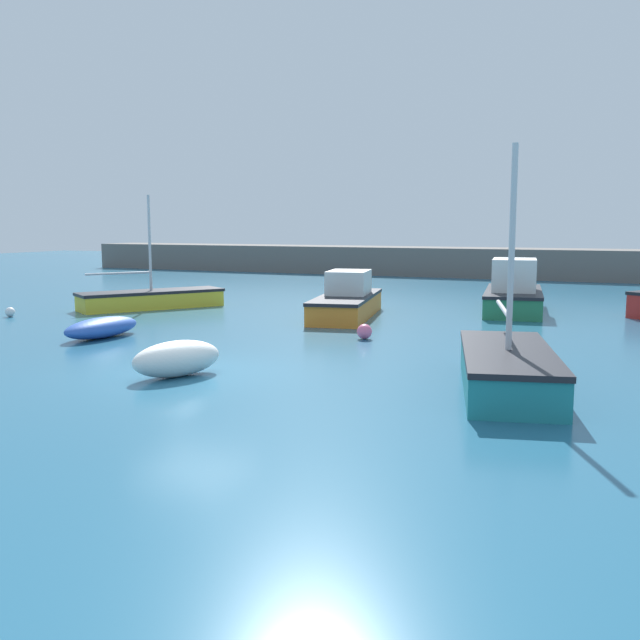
% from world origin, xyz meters
% --- Properties ---
extents(ground_plane, '(120.00, 120.00, 0.20)m').
position_xyz_m(ground_plane, '(0.00, 0.00, -0.10)').
color(ground_plane, '#235B7A').
extents(harbor_breakwater, '(59.85, 3.91, 1.91)m').
position_xyz_m(harbor_breakwater, '(0.00, 33.93, 0.96)').
color(harbor_breakwater, '#66605B').
rests_on(harbor_breakwater, ground_plane).
extents(fishing_dinghy_green, '(1.78, 2.38, 0.83)m').
position_xyz_m(fishing_dinghy_green, '(-0.12, -0.48, 0.42)').
color(fishing_dinghy_green, white).
rests_on(fishing_dinghy_green, ground_plane).
extents(rowboat_white_midwater, '(1.28, 2.95, 0.63)m').
position_xyz_m(rowboat_white_midwater, '(-5.56, 3.35, 0.31)').
color(rowboat_white_midwater, '#2D56B7').
rests_on(rowboat_white_midwater, ground_plane).
extents(motorboat_grey_hull, '(3.04, 6.38, 1.73)m').
position_xyz_m(motorboat_grey_hull, '(-0.43, 11.06, 0.62)').
color(motorboat_grey_hull, orange).
rests_on(motorboat_grey_hull, ground_plane).
extents(sailboat_short_mast, '(4.67, 5.89, 4.68)m').
position_xyz_m(sailboat_short_mast, '(-8.90, 10.32, 0.40)').
color(sailboat_short_mast, yellow).
rests_on(sailboat_short_mast, ground_plane).
extents(sailboat_twin_hulled, '(3.04, 5.80, 5.13)m').
position_xyz_m(sailboat_twin_hulled, '(7.07, 1.20, 0.46)').
color(sailboat_twin_hulled, teal).
rests_on(sailboat_twin_hulled, ground_plane).
extents(motorboat_with_cabin, '(2.97, 6.29, 2.14)m').
position_xyz_m(motorboat_with_cabin, '(5.14, 15.05, 0.77)').
color(motorboat_with_cabin, '#287A4C').
rests_on(motorboat_with_cabin, ground_plane).
extents(mooring_buoy_white, '(0.36, 0.36, 0.36)m').
position_xyz_m(mooring_buoy_white, '(-12.14, 5.93, 0.18)').
color(mooring_buoy_white, white).
rests_on(mooring_buoy_white, ground_plane).
extents(mooring_buoy_orange, '(0.38, 0.38, 0.38)m').
position_xyz_m(mooring_buoy_orange, '(-2.92, 17.96, 0.19)').
color(mooring_buoy_orange, orange).
rests_on(mooring_buoy_orange, ground_plane).
extents(mooring_buoy_pink, '(0.46, 0.46, 0.46)m').
position_xyz_m(mooring_buoy_pink, '(2.00, 6.32, 0.23)').
color(mooring_buoy_pink, '#EA668C').
rests_on(mooring_buoy_pink, ground_plane).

